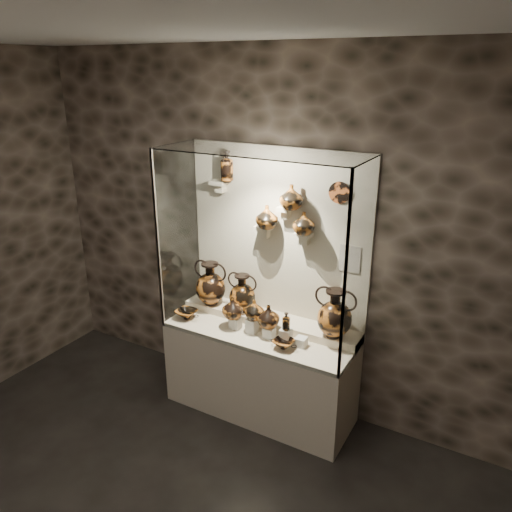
{
  "coord_description": "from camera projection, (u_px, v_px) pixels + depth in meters",
  "views": [
    {
      "loc": [
        1.87,
        -1.2,
        3.0
      ],
      "look_at": [
        -0.07,
        2.24,
        1.5
      ],
      "focal_mm": 35.0,
      "sensor_mm": 36.0,
      "label": 1
    }
  ],
  "objects": [
    {
      "name": "jug_a",
      "position": [
        233.0,
        308.0,
        4.37
      ],
      "size": [
        0.22,
        0.22,
        0.2
      ],
      "primitive_type": "imported",
      "rotation": [
        0.0,
        0.0,
        0.21
      ],
      "color": "#9E581E",
      "rests_on": "pedestal_a"
    },
    {
      "name": "pedestal_d",
      "position": [
        286.0,
        335.0,
        4.19
      ],
      "size": [
        0.09,
        0.09,
        0.12
      ],
      "primitive_type": "cube",
      "color": "beige",
      "rests_on": "front_tier"
    },
    {
      "name": "frame_post_right",
      "position": [
        345.0,
        281.0,
        3.49
      ],
      "size": [
        0.02,
        0.02,
        1.6
      ],
      "primitive_type": "cube",
      "color": "gray",
      "rests_on": "plinth"
    },
    {
      "name": "kylix_left",
      "position": [
        187.0,
        313.0,
        4.59
      ],
      "size": [
        0.26,
        0.23,
        0.1
      ],
      "primitive_type": null,
      "rotation": [
        0.0,
        0.0,
        0.07
      ],
      "color": "#98531A",
      "rests_on": "front_tier"
    },
    {
      "name": "glass_left",
      "position": [
        178.0,
        233.0,
        4.5
      ],
      "size": [
        0.01,
        0.6,
        1.6
      ],
      "primitive_type": "cube",
      "color": "white",
      "rests_on": "plinth"
    },
    {
      "name": "front_tier",
      "position": [
        260.0,
        333.0,
        4.39
      ],
      "size": [
        1.68,
        0.58,
        0.03
      ],
      "primitive_type": "cube",
      "color": "beige",
      "rests_on": "plinth"
    },
    {
      "name": "bracket_ca",
      "position": [
        264.0,
        228.0,
        4.32
      ],
      "size": [
        0.14,
        0.12,
        0.04
      ],
      "primitive_type": "cube",
      "color": "beige",
      "rests_on": "back_panel"
    },
    {
      "name": "ovoid_vase_b",
      "position": [
        291.0,
        197.0,
        4.03
      ],
      "size": [
        0.21,
        0.21,
        0.2
      ],
      "primitive_type": "imported",
      "rotation": [
        0.0,
        0.0,
        -0.07
      ],
      "color": "#98531A",
      "rests_on": "bracket_cb"
    },
    {
      "name": "pedestal_a",
      "position": [
        236.0,
        322.0,
        4.43
      ],
      "size": [
        0.09,
        0.09,
        0.1
      ],
      "primitive_type": "cube",
      "color": "beige",
      "rests_on": "front_tier"
    },
    {
      "name": "back_panel",
      "position": [
        278.0,
        238.0,
        4.37
      ],
      "size": [
        1.7,
        0.03,
        1.6
      ],
      "primitive_type": "cube",
      "color": "beige",
      "rests_on": "plinth"
    },
    {
      "name": "glass_front",
      "position": [
        242.0,
        260.0,
        3.87
      ],
      "size": [
        1.7,
        0.01,
        1.6
      ],
      "primitive_type": "cube",
      "color": "white",
      "rests_on": "plinth"
    },
    {
      "name": "rear_tier",
      "position": [
        269.0,
        321.0,
        4.52
      ],
      "size": [
        1.7,
        0.25,
        0.1
      ],
      "primitive_type": "cube",
      "color": "beige",
      "rests_on": "plinth"
    },
    {
      "name": "kylix_right",
      "position": [
        284.0,
        343.0,
        4.1
      ],
      "size": [
        0.24,
        0.2,
        0.09
      ],
      "primitive_type": null,
      "rotation": [
        0.0,
        0.0,
        0.07
      ],
      "color": "#9E581E",
      "rests_on": "front_tier"
    },
    {
      "name": "lekythos_small",
      "position": [
        286.0,
        320.0,
        4.13
      ],
      "size": [
        0.08,
        0.08,
        0.18
      ],
      "primitive_type": null,
      "rotation": [
        0.0,
        0.0,
        -0.1
      ],
      "color": "#98531A",
      "rests_on": "pedestal_d"
    },
    {
      "name": "info_placard",
      "position": [
        349.0,
        259.0,
        4.06
      ],
      "size": [
        0.17,
        0.01,
        0.23
      ],
      "primitive_type": "cube",
      "color": "beige",
      "rests_on": "back_panel"
    },
    {
      "name": "ovoid_vase_c",
      "position": [
        304.0,
        223.0,
        4.06
      ],
      "size": [
        0.19,
        0.19,
        0.19
      ],
      "primitive_type": "imported",
      "rotation": [
        0.0,
        0.0,
        0.02
      ],
      "color": "#98531A",
      "rests_on": "bracket_cc"
    },
    {
      "name": "jug_b",
      "position": [
        255.0,
        309.0,
        4.29
      ],
      "size": [
        0.19,
        0.19,
        0.18
      ],
      "primitive_type": "imported",
      "rotation": [
        0.0,
        0.0,
        -0.12
      ],
      "color": "#98531A",
      "rests_on": "pedestal_b"
    },
    {
      "name": "bracket_cc",
      "position": [
        304.0,
        235.0,
        4.14
      ],
      "size": [
        0.14,
        0.12,
        0.04
      ],
      "primitive_type": "cube",
      "color": "beige",
      "rests_on": "back_panel"
    },
    {
      "name": "amphora_left",
      "position": [
        211.0,
        284.0,
        4.66
      ],
      "size": [
        0.4,
        0.4,
        0.42
      ],
      "primitive_type": null,
      "rotation": [
        0.0,
        0.0,
        0.21
      ],
      "color": "#9E581E",
      "rests_on": "rear_tier"
    },
    {
      "name": "pedestal_e",
      "position": [
        301.0,
        342.0,
        4.14
      ],
      "size": [
        0.09,
        0.09,
        0.08
      ],
      "primitive_type": "cube",
      "color": "beige",
      "rests_on": "front_tier"
    },
    {
      "name": "bracket_cb",
      "position": [
        285.0,
        209.0,
        4.15
      ],
      "size": [
        0.1,
        0.12,
        0.04
      ],
      "primitive_type": "cube",
      "color": "beige",
      "rests_on": "back_panel"
    },
    {
      "name": "wall_back",
      "position": [
        278.0,
        238.0,
        4.37
      ],
      "size": [
        5.0,
        0.02,
        3.2
      ],
      "primitive_type": "cube",
      "color": "black",
      "rests_on": "ground"
    },
    {
      "name": "amphora_right",
      "position": [
        335.0,
        313.0,
        4.09
      ],
      "size": [
        0.38,
        0.38,
        0.42
      ],
      "primitive_type": null,
      "rotation": [
        0.0,
        0.0,
        0.14
      ],
      "color": "#9E581E",
      "rests_on": "rear_tier"
    },
    {
      "name": "plinth",
      "position": [
        260.0,
        373.0,
        4.54
      ],
      "size": [
        1.7,
        0.6,
        0.8
      ],
      "primitive_type": "cube",
      "color": "beige",
      "rests_on": "floor"
    },
    {
      "name": "jug_c",
      "position": [
        269.0,
        316.0,
        4.24
      ],
      "size": [
        0.26,
        0.26,
        0.2
      ],
      "primitive_type": "imported",
      "rotation": [
        0.0,
        0.0,
        -0.43
      ],
      "color": "#9E581E",
      "rests_on": "pedestal_c"
    },
    {
      "name": "pedestal_b",
      "position": [
        252.0,
        326.0,
        4.34
      ],
      "size": [
        0.09,
        0.09,
        0.13
      ],
      "primitive_type": "cube",
      "color": "beige",
      "rests_on": "front_tier"
    },
    {
      "name": "pedestal_c",
      "position": [
        269.0,
        332.0,
        4.27
      ],
      "size": [
        0.09,
        0.09,
        0.09
      ],
      "primitive_type": "cube",
      "color": "beige",
      "rests_on": "front_tier"
    },
    {
      "name": "ovoid_vase_a",
      "position": [
        267.0,
        217.0,
        4.21
      ],
      "size": [
        0.23,
        0.23,
        0.2
      ],
      "primitive_type": "imported",
      "rotation": [
        0.0,
        0.0,
        -0.25
      ],
      "color": "#98531A",
      "rests_on": "bracket_ca"
    },
    {
      "name": "wall_plate",
      "position": [
        340.0,
        193.0,
        3.92
      ],
      "size": [
        0.18,
        0.02,
        0.18
      ],
      "primitive_type": "cylinder",
      "rotation": [
        1.57,
        0.0,
        0.0
      ],
      "color": "#BD5825",
      "rests_on": "back_panel"
    },
    {
      "name": "glass_top",
      "position": [
        260.0,
        152.0,
        3.83
      ],
      "size": [
        1.7,
        0.6,
        0.01
      ],
      "primitive_type": "cube",
      "color": "white",
      "rests_on": "back_panel"
    },
    {
      "name": "glass_right",
      "position": [
        359.0,
        268.0,
        3.72
      ],
      "size": [
        0.01,
        0.6,
        1.6
      ],
      "primitive_type": "cube",
      "color": "white",
      "rests_on": "plinth"
    },
    {
      "name": "lekythos_tall",
      "position": [
        227.0,
        165.0,
        4.28
      ],
      "size": [
        0.14,
        0.14,
        0.3
      ],
      "primitive_type": null,
      "rotation": [
        0.0,
        0.0,
        0.16
      ],
      "color": "#9E581E",
      "rests_on": "bracket_ul"
    },
    {
      "name": "bracket_ul",
      "position": [
        219.0,
        182.0,
        4.4
      ],
      "size": [
        0.14,
        0.12,
        0.04
      ],
      "primitive_type": "cube",
      "color": "beige",
      "rests_on": "back_panel"
    },
    {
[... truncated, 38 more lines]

